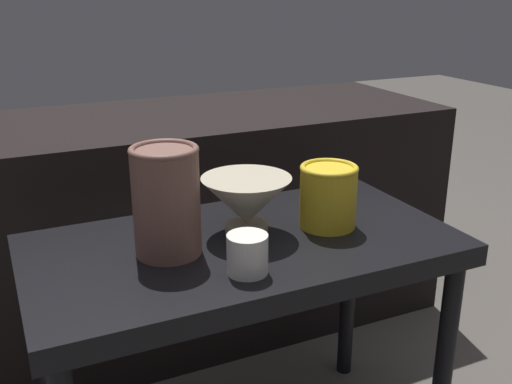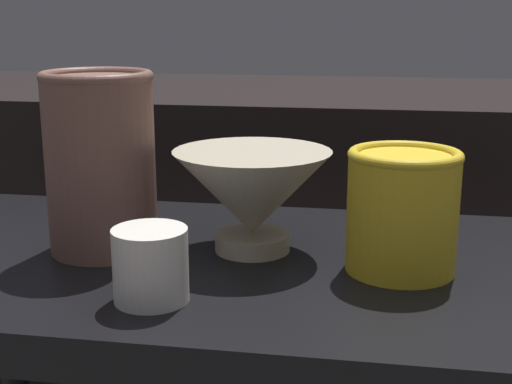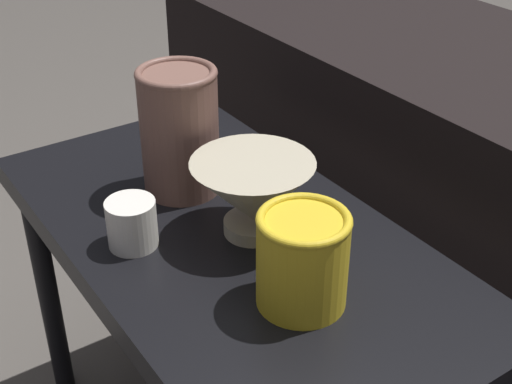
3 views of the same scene
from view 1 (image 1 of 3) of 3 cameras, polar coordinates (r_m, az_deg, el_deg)
table at (r=1.11m, az=-1.20°, el=-7.40°), size 0.77×0.41×0.50m
couch_backdrop at (r=1.65m, az=-9.17°, el=-3.26°), size 1.55×0.50×0.61m
bowl at (r=1.09m, az=-0.92°, el=-0.96°), size 0.17×0.17×0.11m
vase_textured_left at (r=1.01m, az=-8.54°, el=-0.72°), size 0.12×0.12×0.19m
vase_colorful_right at (r=1.13m, az=6.88°, el=-0.27°), size 0.11×0.11×0.12m
cup at (r=0.95m, az=-0.82°, el=-5.93°), size 0.07×0.07×0.07m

